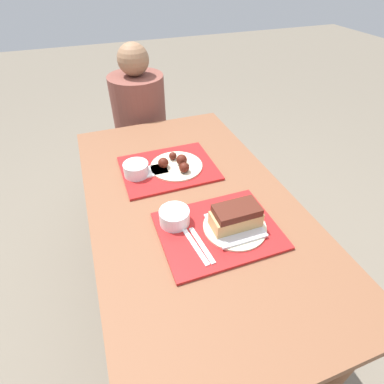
% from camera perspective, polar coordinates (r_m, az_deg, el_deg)
% --- Properties ---
extents(ground_plane, '(12.00, 12.00, 0.00)m').
position_cam_1_polar(ground_plane, '(1.80, -0.13, -19.95)').
color(ground_plane, '#706656').
extents(picnic_table, '(0.80, 1.44, 0.76)m').
position_cam_1_polar(picnic_table, '(1.28, -0.17, -5.10)').
color(picnic_table, brown).
rests_on(picnic_table, ground_plane).
extents(picnic_bench_far, '(0.76, 0.28, 0.44)m').
position_cam_1_polar(picnic_bench_far, '(2.18, -8.58, 6.10)').
color(picnic_bench_far, brown).
rests_on(picnic_bench_far, ground_plane).
extents(tray_near, '(0.42, 0.33, 0.01)m').
position_cam_1_polar(tray_near, '(1.08, 5.04, -7.29)').
color(tray_near, red).
rests_on(tray_near, picnic_table).
extents(tray_far, '(0.42, 0.33, 0.01)m').
position_cam_1_polar(tray_far, '(1.38, -4.51, 4.54)').
color(tray_far, red).
rests_on(tray_far, picnic_table).
extents(bowl_coleslaw_near, '(0.11, 0.11, 0.06)m').
position_cam_1_polar(bowl_coleslaw_near, '(1.08, -3.36, -4.60)').
color(bowl_coleslaw_near, silver).
rests_on(bowl_coleslaw_near, tray_near).
extents(brisket_sandwich_plate, '(0.23, 0.23, 0.10)m').
position_cam_1_polar(brisket_sandwich_plate, '(1.06, 8.31, -5.25)').
color(brisket_sandwich_plate, beige).
rests_on(brisket_sandwich_plate, tray_near).
extents(plastic_fork_near, '(0.04, 0.17, 0.00)m').
position_cam_1_polar(plastic_fork_near, '(1.02, 0.68, -10.37)').
color(plastic_fork_near, white).
rests_on(plastic_fork_near, tray_near).
extents(plastic_knife_near, '(0.03, 0.17, 0.00)m').
position_cam_1_polar(plastic_knife_near, '(1.02, 1.85, -10.04)').
color(plastic_knife_near, white).
rests_on(plastic_knife_near, tray_near).
extents(bowl_coleslaw_far, '(0.11, 0.11, 0.06)m').
position_cam_1_polar(bowl_coleslaw_far, '(1.33, -10.61, 4.40)').
color(bowl_coleslaw_far, silver).
rests_on(bowl_coleslaw_far, tray_far).
extents(wings_plate_far, '(0.24, 0.24, 0.06)m').
position_cam_1_polar(wings_plate_far, '(1.36, -3.04, 5.31)').
color(wings_plate_far, beige).
rests_on(wings_plate_far, tray_far).
extents(napkin_far, '(0.11, 0.08, 0.01)m').
position_cam_1_polar(napkin_far, '(1.35, -7.19, 4.06)').
color(napkin_far, white).
rests_on(napkin_far, tray_far).
extents(person_seated_across, '(0.33, 0.33, 0.70)m').
position_cam_1_polar(person_seated_across, '(2.00, -10.00, 14.79)').
color(person_seated_across, brown).
rests_on(person_seated_across, picnic_bench_far).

